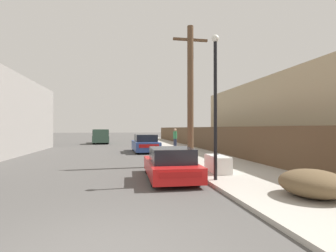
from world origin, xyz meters
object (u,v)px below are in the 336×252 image
(car_parked_mid, at_px, (145,144))
(pickup_truck, at_px, (101,136))
(utility_pole, at_px, (190,93))
(discarded_fridge, at_px, (218,164))
(brush_pile, at_px, (313,183))
(pedestrian, at_px, (175,138))
(parked_sports_car_red, at_px, (170,165))
(street_lamp, at_px, (215,96))

(car_parked_mid, xyz_separation_m, pickup_truck, (-4.39, 12.36, 0.22))
(pickup_truck, bearing_deg, utility_pole, 101.92)
(discarded_fridge, height_order, pickup_truck, pickup_truck)
(car_parked_mid, relative_size, utility_pole, 0.67)
(brush_pile, xyz_separation_m, pedestrian, (-0.11, 17.08, 0.55))
(car_parked_mid, xyz_separation_m, utility_pole, (1.56, -8.11, 3.06))
(parked_sports_car_red, bearing_deg, street_lamp, -33.96)
(pickup_truck, distance_m, pedestrian, 12.58)
(utility_pole, height_order, street_lamp, utility_pole)
(brush_pile, bearing_deg, street_lamp, 123.00)
(utility_pole, relative_size, brush_pile, 3.86)
(car_parked_mid, relative_size, street_lamp, 0.92)
(discarded_fridge, bearing_deg, brush_pile, -74.13)
(discarded_fridge, distance_m, pickup_truck, 24.03)
(discarded_fridge, xyz_separation_m, pedestrian, (0.91, 12.92, 0.57))
(parked_sports_car_red, bearing_deg, pickup_truck, 101.58)
(discarded_fridge, xyz_separation_m, utility_pole, (-0.42, 2.69, 3.28))
(parked_sports_car_red, relative_size, pedestrian, 2.33)
(parked_sports_car_red, height_order, street_lamp, street_lamp)
(parked_sports_car_red, height_order, pickup_truck, pickup_truck)
(utility_pole, distance_m, pedestrian, 10.66)
(parked_sports_car_red, relative_size, car_parked_mid, 0.88)
(street_lamp, height_order, pedestrian, street_lamp)
(pedestrian, bearing_deg, street_lamp, -96.25)
(discarded_fridge, relative_size, parked_sports_car_red, 0.41)
(pickup_truck, bearing_deg, parked_sports_car_red, 95.97)
(discarded_fridge, distance_m, utility_pole, 4.26)
(parked_sports_car_red, xyz_separation_m, brush_pile, (3.10, -3.60, -0.07))
(street_lamp, bearing_deg, discarded_fridge, 66.55)
(pickup_truck, height_order, utility_pole, utility_pole)
(discarded_fridge, height_order, pedestrian, pedestrian)
(brush_pile, bearing_deg, car_parked_mid, 101.35)
(parked_sports_car_red, xyz_separation_m, car_parked_mid, (0.10, 11.36, 0.12))
(parked_sports_car_red, height_order, brush_pile, parked_sports_car_red)
(discarded_fridge, distance_m, pedestrian, 12.96)
(parked_sports_car_red, xyz_separation_m, street_lamp, (1.41, -1.00, 2.49))
(street_lamp, bearing_deg, car_parked_mid, 96.05)
(car_parked_mid, xyz_separation_m, brush_pile, (3.00, -14.97, -0.19))
(pickup_truck, distance_m, brush_pile, 28.31)
(discarded_fridge, height_order, utility_pole, utility_pole)
(car_parked_mid, distance_m, brush_pile, 15.27)
(parked_sports_car_red, height_order, car_parked_mid, car_parked_mid)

